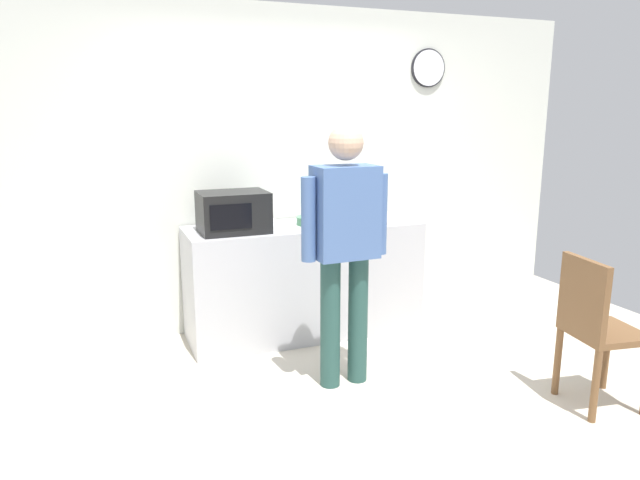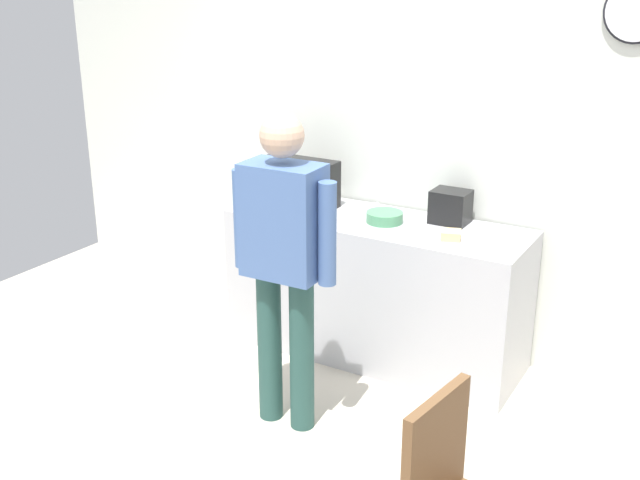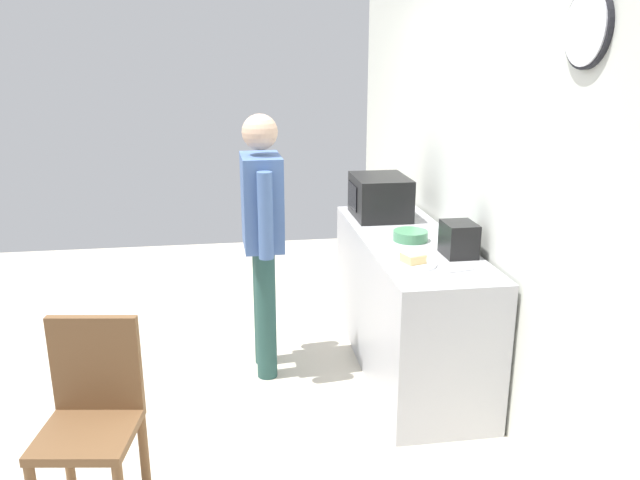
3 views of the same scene
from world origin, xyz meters
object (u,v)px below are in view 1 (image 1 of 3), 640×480
at_px(spoon_utensil, 375,217).
at_px(person_standing, 345,237).
at_px(sandwich_plate, 371,221).
at_px(fork_utensil, 273,221).
at_px(microwave, 233,212).
at_px(toaster, 341,206).
at_px(salad_bowl, 310,221).
at_px(wooden_chair, 595,325).

relative_size(spoon_utensil, person_standing, 0.10).
bearing_deg(spoon_utensil, sandwich_plate, -124.26).
height_order(fork_utensil, spoon_utensil, same).
bearing_deg(microwave, sandwich_plate, -3.90).
bearing_deg(microwave, toaster, 13.90).
relative_size(salad_bowl, wooden_chair, 0.24).
relative_size(fork_utensil, person_standing, 0.10).
distance_m(salad_bowl, wooden_chair, 2.16).
bearing_deg(salad_bowl, fork_utensil, 133.25).
bearing_deg(person_standing, sandwich_plate, 54.21).
height_order(salad_bowl, fork_utensil, salad_bowl).
xyz_separation_m(salad_bowl, toaster, (0.34, 0.19, 0.07)).
bearing_deg(person_standing, fork_utensil, 95.59).
relative_size(person_standing, wooden_chair, 1.81).
xyz_separation_m(spoon_utensil, wooden_chair, (0.54, -1.87, -0.38)).
distance_m(microwave, spoon_utensil, 1.27).
height_order(microwave, person_standing, person_standing).
height_order(sandwich_plate, fork_utensil, sandwich_plate).
xyz_separation_m(microwave, salad_bowl, (0.63, 0.05, -0.12)).
xyz_separation_m(microwave, toaster, (0.97, 0.24, -0.05)).
height_order(sandwich_plate, spoon_utensil, sandwich_plate).
xyz_separation_m(fork_utensil, person_standing, (0.12, -1.18, 0.09)).
relative_size(sandwich_plate, toaster, 1.23).
bearing_deg(wooden_chair, sandwich_plate, 112.79).
distance_m(salad_bowl, toaster, 0.40).
bearing_deg(person_standing, toaster, 67.92).
bearing_deg(fork_utensil, salad_bowl, -46.75).
relative_size(microwave, spoon_utensil, 2.94).
height_order(sandwich_plate, salad_bowl, sandwich_plate).
xyz_separation_m(spoon_utensil, person_standing, (-0.74, -1.03, 0.09)).
xyz_separation_m(person_standing, wooden_chair, (1.28, -0.84, -0.47)).
relative_size(salad_bowl, person_standing, 0.13).
distance_m(salad_bowl, fork_utensil, 0.34).
xyz_separation_m(toaster, person_standing, (-0.46, -1.13, -0.00)).
bearing_deg(sandwich_plate, spoon_utensil, 55.74).
bearing_deg(fork_utensil, sandwich_plate, -27.86).
height_order(spoon_utensil, person_standing, person_standing).
xyz_separation_m(microwave, spoon_utensil, (1.25, 0.15, -0.15)).
bearing_deg(toaster, fork_utensil, 174.49).
xyz_separation_m(salad_bowl, spoon_utensil, (0.62, 0.10, -0.03)).
distance_m(salad_bowl, spoon_utensil, 0.63).
bearing_deg(toaster, salad_bowl, -150.86).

